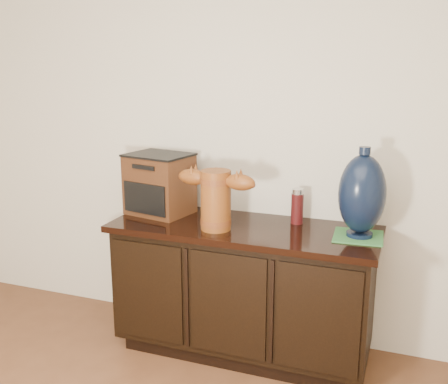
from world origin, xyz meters
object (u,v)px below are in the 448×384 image
at_px(tv_radio, 159,184).
at_px(spray_can, 297,206).
at_px(terracotta_vessel, 216,196).
at_px(sideboard, 243,288).
at_px(lamp_base, 362,194).

height_order(tv_radio, spray_can, tv_radio).
xyz_separation_m(terracotta_vessel, tv_radio, (-0.42, 0.17, -0.00)).
bearing_deg(spray_can, terracotta_vessel, -146.55).
xyz_separation_m(sideboard, spray_can, (0.26, 0.15, 0.46)).
bearing_deg(sideboard, terracotta_vessel, -139.93).
relative_size(lamp_base, spray_can, 2.34).
relative_size(terracotta_vessel, lamp_base, 0.99).
height_order(terracotta_vessel, tv_radio, tv_radio).
distance_m(lamp_base, spray_can, 0.39).
relative_size(sideboard, terracotta_vessel, 3.21).
relative_size(tv_radio, spray_can, 2.05).
xyz_separation_m(terracotta_vessel, lamp_base, (0.73, 0.13, 0.04)).
distance_m(terracotta_vessel, lamp_base, 0.75).
xyz_separation_m(terracotta_vessel, spray_can, (0.38, 0.25, -0.08)).
bearing_deg(lamp_base, terracotta_vessel, -169.95).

